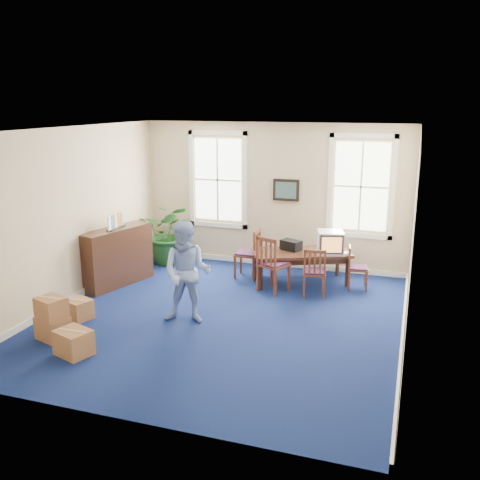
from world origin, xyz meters
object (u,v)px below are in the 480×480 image
(crt_tv, at_px, (330,242))
(cardboard_boxes, at_px, (65,316))
(conference_table, at_px, (301,267))
(chair_near_left, at_px, (274,264))
(potted_plant, at_px, (170,233))
(man, at_px, (187,273))
(credenza, at_px, (117,255))

(crt_tv, relative_size, cardboard_boxes, 0.43)
(conference_table, height_order, cardboard_boxes, cardboard_boxes)
(chair_near_left, distance_m, cardboard_boxes, 4.04)
(potted_plant, bearing_deg, man, -59.57)
(conference_table, height_order, credenza, credenza)
(conference_table, xyz_separation_m, credenza, (-3.52, -1.28, 0.29))
(potted_plant, height_order, cardboard_boxes, potted_plant)
(crt_tv, height_order, cardboard_boxes, crt_tv)
(crt_tv, relative_size, man, 0.32)
(conference_table, height_order, crt_tv, crt_tv)
(chair_near_left, xyz_separation_m, man, (-0.99, -1.92, 0.30))
(credenza, distance_m, potted_plant, 1.74)
(chair_near_left, height_order, man, man)
(crt_tv, distance_m, potted_plant, 3.75)
(conference_table, distance_m, man, 2.98)
(chair_near_left, height_order, credenza, credenza)
(man, bearing_deg, cardboard_boxes, -151.47)
(crt_tv, bearing_deg, chair_near_left, -159.18)
(chair_near_left, bearing_deg, crt_tv, -120.13)
(conference_table, height_order, chair_near_left, chair_near_left)
(chair_near_left, relative_size, cardboard_boxes, 0.89)
(conference_table, bearing_deg, cardboard_boxes, -152.28)
(potted_plant, relative_size, cardboard_boxes, 1.11)
(conference_table, relative_size, crt_tv, 3.59)
(crt_tv, xyz_separation_m, man, (-1.97, -2.63, -0.03))
(chair_near_left, bearing_deg, credenza, 35.03)
(credenza, height_order, cardboard_boxes, credenza)
(cardboard_boxes, bearing_deg, chair_near_left, 50.84)
(potted_plant, distance_m, cardboard_boxes, 4.22)
(conference_table, xyz_separation_m, cardboard_boxes, (-2.95, -3.79, 0.03))
(man, height_order, cardboard_boxes, man)
(credenza, xyz_separation_m, cardboard_boxes, (0.57, -2.51, -0.26))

